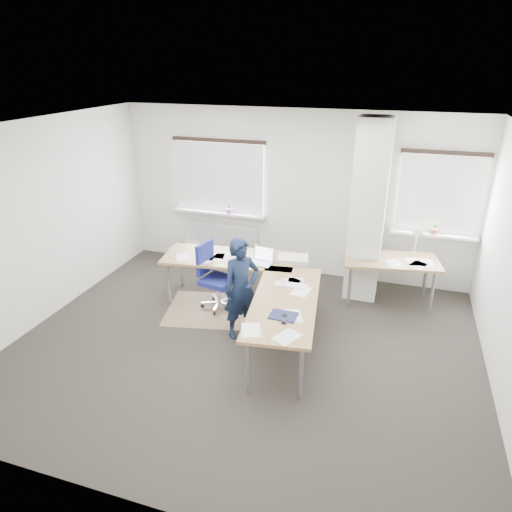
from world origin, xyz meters
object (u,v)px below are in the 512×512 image
(desk_main, at_px, (258,279))
(task_chair, at_px, (216,290))
(person, at_px, (241,289))
(desk_side, at_px, (391,262))

(desk_main, height_order, task_chair, task_chair)
(desk_main, height_order, person, person)
(desk_main, distance_m, person, 0.40)
(desk_main, relative_size, task_chair, 2.67)
(task_chair, distance_m, person, 0.97)
(task_chair, bearing_deg, person, -32.60)
(desk_main, relative_size, desk_side, 1.81)
(desk_side, bearing_deg, desk_main, -155.79)
(desk_side, distance_m, task_chair, 2.68)
(desk_main, xyz_separation_m, desk_side, (1.74, 1.18, -0.01))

